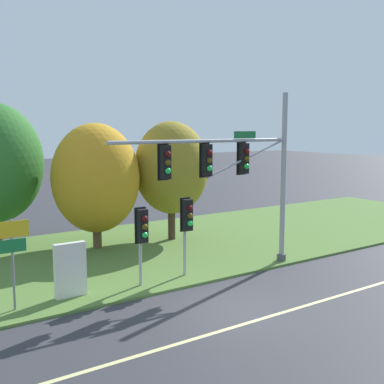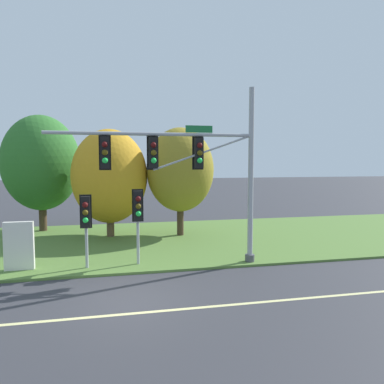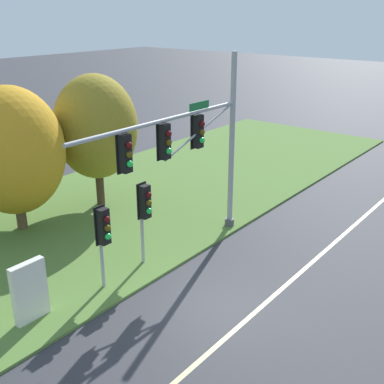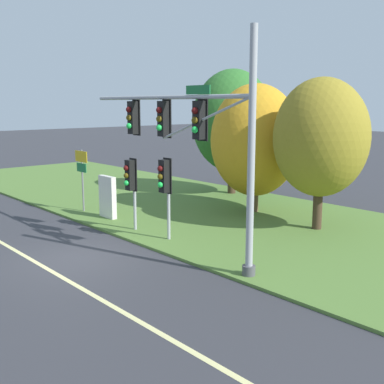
% 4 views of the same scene
% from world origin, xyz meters
% --- Properties ---
extents(ground_plane, '(160.00, 160.00, 0.00)m').
position_xyz_m(ground_plane, '(0.00, 0.00, 0.00)').
color(ground_plane, '#333338').
extents(lane_stripe, '(36.00, 0.16, 0.01)m').
position_xyz_m(lane_stripe, '(0.00, -1.20, 0.00)').
color(lane_stripe, beige).
rests_on(lane_stripe, ground).
extents(grass_verge, '(48.00, 11.50, 0.10)m').
position_xyz_m(grass_verge, '(0.00, 8.25, 0.05)').
color(grass_verge, '#517533').
rests_on(grass_verge, ground).
extents(traffic_signal_mast, '(8.36, 0.49, 7.27)m').
position_xyz_m(traffic_signal_mast, '(2.73, 2.98, 4.31)').
color(traffic_signal_mast, '#9EA0A5').
rests_on(traffic_signal_mast, grass_verge).
extents(pedestrian_signal_near_kerb, '(0.46, 0.55, 2.95)m').
position_xyz_m(pedestrian_signal_near_kerb, '(-1.42, 3.36, 2.21)').
color(pedestrian_signal_near_kerb, '#9EA0A5').
rests_on(pedestrian_signal_near_kerb, grass_verge).
extents(pedestrian_signal_further_along, '(0.46, 0.55, 3.12)m').
position_xyz_m(pedestrian_signal_further_along, '(0.62, 3.49, 2.36)').
color(pedestrian_signal_further_along, '#9EA0A5').
rests_on(pedestrian_signal_further_along, grass_verge).
extents(tree_nearest_road, '(4.60, 4.60, 7.01)m').
position_xyz_m(tree_nearest_road, '(-4.48, 12.43, 4.23)').
color(tree_nearest_road, '#423021').
rests_on(tree_nearest_road, grass_verge).
extents(tree_left_of_mast, '(4.21, 4.21, 6.04)m').
position_xyz_m(tree_left_of_mast, '(-0.46, 9.77, 3.50)').
color(tree_left_of_mast, brown).
rests_on(tree_left_of_mast, grass_verge).
extents(tree_behind_signpost, '(3.82, 3.82, 6.15)m').
position_xyz_m(tree_behind_signpost, '(3.47, 9.21, 3.85)').
color(tree_behind_signpost, '#423021').
rests_on(tree_behind_signpost, grass_verge).
extents(info_kiosk, '(1.10, 0.24, 1.90)m').
position_xyz_m(info_kiosk, '(-3.99, 3.82, 1.04)').
color(info_kiosk, silver).
rests_on(info_kiosk, grass_verge).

